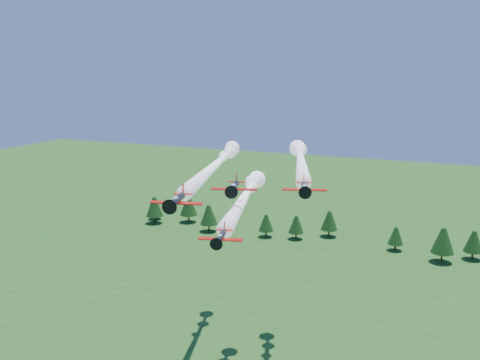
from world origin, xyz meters
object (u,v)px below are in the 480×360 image
at_px(plane_right, 301,158).
at_px(plane_slot, 234,187).
at_px(plane_lead, 246,195).
at_px(plane_left, 217,163).

xyz_separation_m(plane_right, plane_slot, (-4.90, -22.21, -1.77)).
height_order(plane_lead, plane_right, plane_right).
height_order(plane_lead, plane_slot, plane_slot).
bearing_deg(plane_left, plane_right, -11.40).
bearing_deg(plane_right, plane_slot, -120.32).
height_order(plane_right, plane_slot, plane_right).
bearing_deg(plane_slot, plane_left, 105.23).
relative_size(plane_lead, plane_right, 0.98).
xyz_separation_m(plane_lead, plane_left, (-10.74, 9.80, 3.71)).
bearing_deg(plane_right, plane_left, 165.24).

